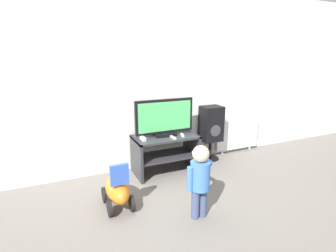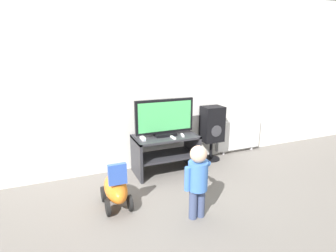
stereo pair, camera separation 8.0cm
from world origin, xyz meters
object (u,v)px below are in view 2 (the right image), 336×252
game_console (142,138)px  remote_secondary (173,138)px  television (165,118)px  ride_on_toy (116,189)px  child (198,176)px  radiator (238,135)px  speaker_tower (212,126)px  remote_primary (182,135)px

game_console → remote_secondary: size_ratio=1.37×
television → game_console: (-0.35, -0.06, -0.24)m
television → ride_on_toy: television is taller
game_console → child: (0.24, -1.12, -0.10)m
game_console → remote_secondary: (0.40, -0.11, -0.01)m
game_console → radiator: 1.88m
television → radiator: size_ratio=1.00×
remote_secondary → child: bearing=-99.5°
remote_secondary → speaker_tower: 0.87m
game_console → child: size_ratio=0.22×
ride_on_toy → game_console: bearing=49.6°
remote_primary → radiator: remote_primary is taller
speaker_tower → ride_on_toy: speaker_tower is taller
remote_primary → radiator: bearing=15.9°
remote_secondary → speaker_tower: speaker_tower is taller
child → ride_on_toy: 0.95m
game_console → ride_on_toy: game_console is taller
game_console → ride_on_toy: 0.86m
television → remote_primary: (0.22, -0.12, -0.25)m
remote_primary → game_console: bearing=174.0°
television → game_console: 0.43m
game_console → speaker_tower: speaker_tower is taller
game_console → radiator: game_console is taller
child → speaker_tower: 1.64m
game_console → radiator: (1.83, 0.30, -0.26)m
radiator → game_console: bearing=-170.7°
remote_primary → television: bearing=151.1°
television → speaker_tower: 0.90m
remote_secondary → speaker_tower: size_ratio=0.15×
television → speaker_tower: bearing=8.3°
remote_secondary → radiator: 1.51m
child → ride_on_toy: bearing=144.4°
remote_primary → radiator: size_ratio=0.16×
radiator → child: bearing=-138.3°
remote_secondary → child: (-0.17, -1.01, -0.09)m
game_console → television: bearing=10.0°
remote_primary → child: child is taller
remote_primary → speaker_tower: 0.69m
remote_primary → child: bearing=-107.5°
remote_primary → remote_secondary: (-0.17, -0.05, 0.00)m
remote_primary → speaker_tower: size_ratio=0.15×
game_console → remote_primary: bearing=-6.0°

